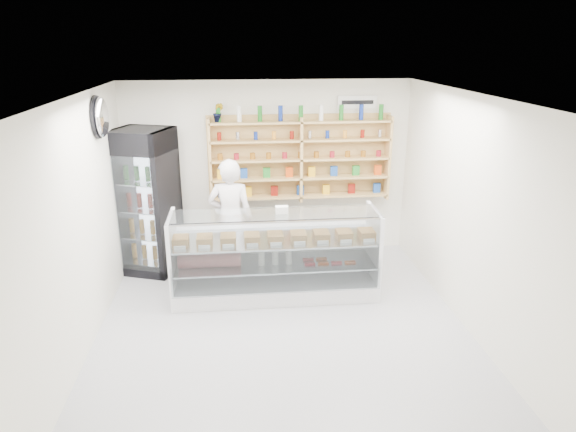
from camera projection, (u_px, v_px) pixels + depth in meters
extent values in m
plane|color=#99999E|center=(283.00, 329.00, 6.31)|extent=(5.00, 5.00, 0.00)
plane|color=white|center=(282.00, 97.00, 5.40)|extent=(5.00, 5.00, 0.00)
plane|color=silver|center=(268.00, 170.00, 8.20)|extent=(4.50, 0.00, 4.50)
plane|color=silver|center=(317.00, 344.00, 3.50)|extent=(4.50, 0.00, 4.50)
plane|color=silver|center=(79.00, 229.00, 5.63)|extent=(0.00, 5.00, 5.00)
plane|color=silver|center=(472.00, 215.00, 6.07)|extent=(0.00, 5.00, 5.00)
cube|color=white|center=(275.00, 287.00, 7.13)|extent=(2.78, 0.79, 0.23)
cube|color=white|center=(273.00, 250.00, 7.34)|extent=(2.78, 0.05, 0.58)
cube|color=silver|center=(275.00, 263.00, 7.02)|extent=(2.67, 0.69, 0.02)
cube|color=silver|center=(275.00, 240.00, 6.91)|extent=(2.72, 0.72, 0.02)
cube|color=silver|center=(277.00, 258.00, 6.58)|extent=(2.72, 0.11, 0.97)
cube|color=silver|center=(275.00, 214.00, 6.73)|extent=(2.72, 0.55, 0.01)
imported|color=silver|center=(231.00, 219.00, 7.48)|extent=(0.70, 0.50, 1.79)
cube|color=black|center=(147.00, 202.00, 7.64)|extent=(0.99, 0.98, 2.17)
cube|color=#350537|center=(146.00, 145.00, 7.03)|extent=(0.73, 0.29, 0.30)
cube|color=silver|center=(153.00, 215.00, 7.35)|extent=(0.62, 0.23, 1.71)
cube|color=tan|center=(211.00, 162.00, 7.90)|extent=(0.04, 0.28, 1.33)
cube|color=tan|center=(301.00, 160.00, 8.04)|extent=(0.04, 0.28, 1.33)
cube|color=tan|center=(388.00, 158.00, 8.17)|extent=(0.04, 0.28, 1.33)
cube|color=tan|center=(300.00, 196.00, 8.23)|extent=(2.80, 0.28, 0.03)
cube|color=tan|center=(300.00, 177.00, 8.13)|extent=(2.80, 0.28, 0.03)
cube|color=tan|center=(301.00, 159.00, 8.04)|extent=(2.80, 0.28, 0.03)
cube|color=tan|center=(301.00, 140.00, 7.94)|extent=(2.80, 0.28, 0.03)
cube|color=tan|center=(301.00, 122.00, 7.85)|extent=(2.80, 0.28, 0.03)
imported|color=#1E6626|center=(218.00, 112.00, 7.67)|extent=(0.18, 0.15, 0.29)
ellipsoid|color=silver|center=(101.00, 117.00, 6.43)|extent=(0.15, 0.50, 0.50)
cube|color=white|center=(357.00, 102.00, 7.97)|extent=(0.62, 0.03, 0.20)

